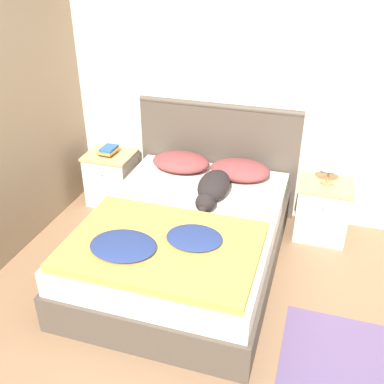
{
  "coord_description": "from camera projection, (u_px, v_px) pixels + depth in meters",
  "views": [
    {
      "loc": [
        0.87,
        -1.87,
        2.43
      ],
      "look_at": [
        -0.1,
        1.22,
        0.61
      ],
      "focal_mm": 42.0,
      "sensor_mm": 36.0,
      "label": 1
    }
  ],
  "objects": [
    {
      "name": "headboard",
      "position": [
        217.0,
        155.0,
        4.43
      ],
      "size": [
        1.58,
        0.06,
        1.11
      ],
      "color": "#4C4238",
      "rests_on": "ground_plane"
    },
    {
      "name": "book_stack",
      "position": [
        109.0,
        150.0,
        4.5
      ],
      "size": [
        0.18,
        0.22,
        0.07
      ],
      "color": "#232328",
      "rests_on": "nightstand_left"
    },
    {
      "name": "table_lamp",
      "position": [
        331.0,
        161.0,
        3.86
      ],
      "size": [
        0.21,
        0.21,
        0.3
      ],
      "color": "#9E7A4C",
      "rests_on": "nightstand_right"
    },
    {
      "name": "rug",
      "position": [
        374.0,
        368.0,
        2.92
      ],
      "size": [
        1.2,
        0.82,
        0.0
      ],
      "color": "#604C75",
      "rests_on": "ground_plane"
    },
    {
      "name": "pillow_right",
      "position": [
        240.0,
        170.0,
        4.12
      ],
      "size": [
        0.55,
        0.4,
        0.16
      ],
      "color": "brown",
      "rests_on": "bed"
    },
    {
      "name": "nightstand_left",
      "position": [
        112.0,
        178.0,
        4.66
      ],
      "size": [
        0.47,
        0.42,
        0.55
      ],
      "color": "silver",
      "rests_on": "ground_plane"
    },
    {
      "name": "wall_back",
      "position": [
        232.0,
        84.0,
        4.12
      ],
      "size": [
        9.0,
        0.06,
        2.55
      ],
      "color": "beige",
      "rests_on": "ground_plane"
    },
    {
      "name": "nightstand_right",
      "position": [
        322.0,
        210.0,
        4.11
      ],
      "size": [
        0.47,
        0.42,
        0.55
      ],
      "color": "silver",
      "rests_on": "ground_plane"
    },
    {
      "name": "wall_side_left",
      "position": [
        9.0,
        104.0,
        3.64
      ],
      "size": [
        0.06,
        3.1,
        2.55
      ],
      "color": "gray",
      "rests_on": "ground_plane"
    },
    {
      "name": "bed",
      "position": [
        185.0,
        241.0,
        3.72
      ],
      "size": [
        1.5,
        2.03,
        0.51
      ],
      "color": "#4C4238",
      "rests_on": "ground_plane"
    },
    {
      "name": "dog",
      "position": [
        213.0,
        188.0,
        3.79
      ],
      "size": [
        0.26,
        0.69,
        0.2
      ],
      "color": "black",
      "rests_on": "bed"
    },
    {
      "name": "ground_plane",
      "position": [
        151.0,
        361.0,
        2.97
      ],
      "size": [
        16.0,
        16.0,
        0.0
      ],
      "primitive_type": "plane",
      "color": "#896647"
    },
    {
      "name": "pillow_left",
      "position": [
        181.0,
        162.0,
        4.27
      ],
      "size": [
        0.55,
        0.4,
        0.16
      ],
      "color": "brown",
      "rests_on": "bed"
    },
    {
      "name": "quilt",
      "position": [
        161.0,
        245.0,
        3.17
      ],
      "size": [
        1.36,
        0.96,
        0.11
      ],
      "color": "gold",
      "rests_on": "bed"
    }
  ]
}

